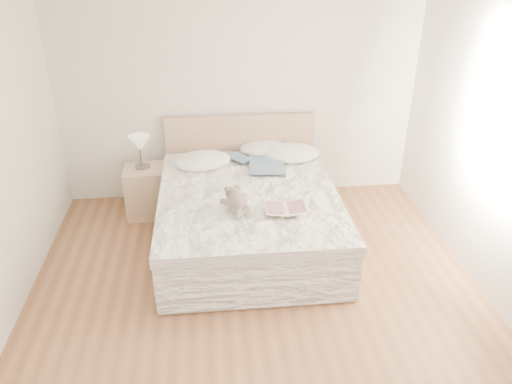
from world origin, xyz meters
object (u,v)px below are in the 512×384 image
nightstand (147,191)px  table_lamp (140,145)px  bed (248,213)px  teddy_bear (237,208)px  childrens_book (286,208)px  photo_book (195,162)px

nightstand → table_lamp: bearing=122.2°
table_lamp → bed: bearing=-31.5°
bed → teddy_bear: bed is taller
nightstand → childrens_book: bearing=-39.7°
childrens_book → teddy_bear: teddy_bear is taller
teddy_bear → childrens_book: bearing=-21.3°
photo_book → childrens_book: 1.37m
teddy_bear → nightstand: bearing=111.7°
nightstand → teddy_bear: 1.50m
nightstand → photo_book: photo_book is taller
bed → teddy_bear: 0.60m
childrens_book → bed: bearing=121.6°
childrens_book → teddy_bear: size_ratio=1.29×
teddy_bear → photo_book: bearing=91.3°
photo_book → childrens_book: (0.82, -1.10, 0.00)m
bed → childrens_book: bed is taller
bed → childrens_book: (0.30, -0.50, 0.32)m
childrens_book → teddy_bear: (-0.44, 0.02, 0.02)m
table_lamp → teddy_bear: bearing=-50.3°
photo_book → bed: bearing=-50.3°
nightstand → teddy_bear: (0.93, -1.11, 0.37)m
table_lamp → childrens_book: table_lamp is taller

